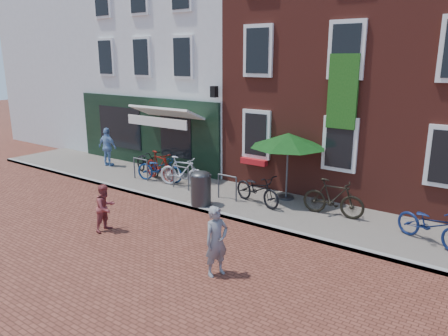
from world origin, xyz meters
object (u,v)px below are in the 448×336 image
Objects in this scene: bicycle_4 at (257,189)px; bicycle_1 at (160,166)px; bicycle_2 at (160,169)px; litter_bin at (201,186)px; boy at (105,208)px; bicycle_0 at (148,162)px; cafe_person at (108,147)px; bicycle_6 at (431,225)px; bicycle_5 at (333,198)px; woman at (216,241)px; bicycle_3 at (182,172)px; parasol at (288,137)px.

bicycle_1 is at bearing 103.03° from bicycle_4.
bicycle_1 is 0.97× the size of bicycle_2.
boy is (-0.98, -2.91, -0.05)m from litter_bin.
litter_bin is at bearing -93.35° from bicycle_0.
cafe_person is 12.73m from bicycle_6.
litter_bin reaches higher than bicycle_4.
cafe_person reaches higher than litter_bin.
bicycle_2 is at bearing 20.83° from boy.
bicycle_4 is at bearing 113.67° from bicycle_6.
bicycle_4 is 1.03× the size of bicycle_5.
woman is 10.36m from cafe_person.
boy reaches higher than bicycle_3.
bicycle_4 is at bearing -103.17° from bicycle_3.
boy is at bearing -127.97° from bicycle_0.
cafe_person is 0.88× the size of bicycle_6.
boy is at bearing 105.58° from woman.
bicycle_3 is (-1.78, 1.16, -0.06)m from litter_bin.
litter_bin is 0.71× the size of cafe_person.
woman is at bearing -78.78° from parasol.
bicycle_5 is at bearing -101.49° from bicycle_2.
parasol is at bearing 48.02° from litter_bin.
bicycle_5 is at bearing -74.83° from bicycle_1.
litter_bin is 3.25m from bicycle_1.
parasol is 1.31× the size of bicycle_6.
bicycle_0 is at bearing 84.63° from bicycle_1.
bicycle_3 is (-4.70, 4.27, -0.13)m from woman.
bicycle_0 is at bearing 158.14° from litter_bin.
bicycle_0 is 1.03× the size of bicycle_5.
bicycle_0 is at bearing 111.09° from bicycle_6.
bicycle_1 is (-4.88, -0.84, -1.49)m from parasol.
bicycle_3 is at bearing -165.65° from parasol.
boy is (-3.90, 0.20, -0.13)m from woman.
bicycle_2 is 9.28m from bicycle_6.
woman reaches higher than bicycle_0.
litter_bin is 1.78m from bicycle_4.
boy is 0.70× the size of bicycle_0.
bicycle_1 is at bearing -89.95° from bicycle_0.
litter_bin is at bearing -99.83° from bicycle_1.
cafe_person is 3.35m from bicycle_1.
litter_bin reaches higher than bicycle_5.
bicycle_6 is at bearing -75.04° from bicycle_4.
parasol is at bearing 178.80° from cafe_person.
bicycle_4 and bicycle_6 have the same top height.
bicycle_1 is at bearing 169.77° from cafe_person.
bicycle_2 is 6.60m from bicycle_5.
boy reaches higher than bicycle_4.
cafe_person is 0.88× the size of bicycle_4.
boy is 0.70× the size of bicycle_6.
bicycle_2 is at bearing 168.09° from cafe_person.
woman is 0.95× the size of cafe_person.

